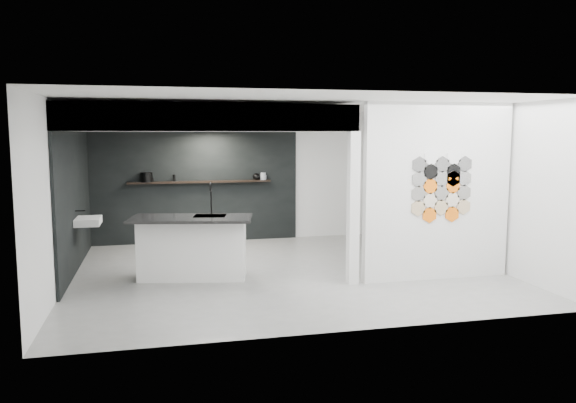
% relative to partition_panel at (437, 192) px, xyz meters
% --- Properties ---
extents(floor, '(7.00, 6.00, 0.01)m').
position_rel_partition_panel_xyz_m(floor, '(-2.23, 1.00, -1.40)').
color(floor, slate).
extents(partition_panel, '(2.45, 0.15, 2.80)m').
position_rel_partition_panel_xyz_m(partition_panel, '(0.00, 0.00, 0.00)').
color(partition_panel, silver).
rests_on(partition_panel, floor).
extents(bay_clad_back, '(4.40, 0.04, 2.35)m').
position_rel_partition_panel_xyz_m(bay_clad_back, '(-3.52, 3.97, -0.22)').
color(bay_clad_back, black).
rests_on(bay_clad_back, floor).
extents(bay_clad_left, '(0.04, 4.00, 2.35)m').
position_rel_partition_panel_xyz_m(bay_clad_left, '(-5.70, 2.00, -0.22)').
color(bay_clad_left, black).
rests_on(bay_clad_left, floor).
extents(bulkhead, '(4.40, 4.00, 0.40)m').
position_rel_partition_panel_xyz_m(bulkhead, '(-3.52, 2.00, 1.15)').
color(bulkhead, silver).
rests_on(bulkhead, corner_column).
extents(corner_column, '(0.16, 0.16, 2.35)m').
position_rel_partition_panel_xyz_m(corner_column, '(-1.41, 0.00, -0.22)').
color(corner_column, silver).
rests_on(corner_column, floor).
extents(fascia_beam, '(4.40, 0.16, 0.40)m').
position_rel_partition_panel_xyz_m(fascia_beam, '(-3.52, 0.08, 1.15)').
color(fascia_beam, silver).
rests_on(fascia_beam, corner_column).
extents(wall_basin, '(0.40, 0.60, 0.12)m').
position_rel_partition_panel_xyz_m(wall_basin, '(-5.46, 1.80, -0.55)').
color(wall_basin, silver).
rests_on(wall_basin, bay_clad_left).
extents(display_shelf, '(3.00, 0.15, 0.04)m').
position_rel_partition_panel_xyz_m(display_shelf, '(-3.43, 3.87, -0.10)').
color(display_shelf, black).
rests_on(display_shelf, bay_clad_back).
extents(kitchen_island, '(2.03, 1.21, 1.53)m').
position_rel_partition_panel_xyz_m(kitchen_island, '(-3.79, 0.90, -0.88)').
color(kitchen_island, silver).
rests_on(kitchen_island, floor).
extents(stockpot, '(0.25, 0.25, 0.20)m').
position_rel_partition_panel_xyz_m(stockpot, '(-4.53, 3.87, 0.02)').
color(stockpot, black).
rests_on(stockpot, display_shelf).
extents(kettle, '(0.22, 0.22, 0.14)m').
position_rel_partition_panel_xyz_m(kettle, '(-2.22, 3.87, -0.01)').
color(kettle, black).
rests_on(kettle, display_shelf).
extents(glass_bowl, '(0.16, 0.16, 0.10)m').
position_rel_partition_panel_xyz_m(glass_bowl, '(-2.08, 3.87, -0.03)').
color(glass_bowl, gray).
rests_on(glass_bowl, display_shelf).
extents(glass_vase, '(0.11, 0.11, 0.16)m').
position_rel_partition_panel_xyz_m(glass_vase, '(-2.08, 3.87, -0.00)').
color(glass_vase, gray).
rests_on(glass_vase, display_shelf).
extents(bottle_dark, '(0.06, 0.06, 0.14)m').
position_rel_partition_panel_xyz_m(bottle_dark, '(-3.97, 3.87, -0.01)').
color(bottle_dark, black).
rests_on(bottle_dark, display_shelf).
extents(utensil_cup, '(0.09, 0.09, 0.09)m').
position_rel_partition_panel_xyz_m(utensil_cup, '(-4.42, 3.87, -0.04)').
color(utensil_cup, black).
rests_on(utensil_cup, display_shelf).
extents(hex_tile_cluster, '(1.04, 0.02, 1.16)m').
position_rel_partition_panel_xyz_m(hex_tile_cluster, '(0.03, -0.09, 0.10)').
color(hex_tile_cluster, tan).
rests_on(hex_tile_cluster, partition_panel).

